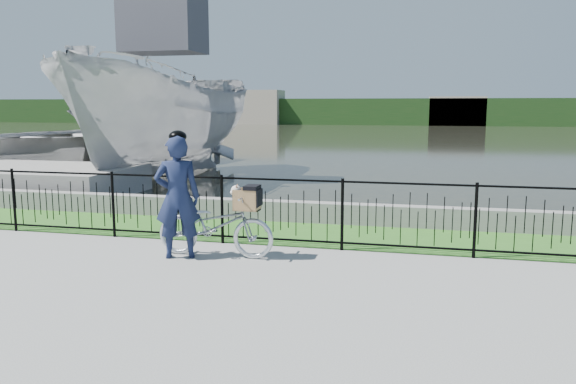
% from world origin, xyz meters
% --- Properties ---
extents(ground, '(120.00, 120.00, 0.00)m').
position_xyz_m(ground, '(0.00, 0.00, 0.00)').
color(ground, gray).
rests_on(ground, ground).
extents(grass_strip, '(60.00, 2.00, 0.01)m').
position_xyz_m(grass_strip, '(0.00, 2.60, 0.00)').
color(grass_strip, '#316920').
rests_on(grass_strip, ground).
extents(water, '(120.00, 120.00, 0.00)m').
position_xyz_m(water, '(0.00, 33.00, 0.00)').
color(water, '#2A2B20').
rests_on(water, ground).
extents(quay_wall, '(60.00, 0.30, 0.40)m').
position_xyz_m(quay_wall, '(0.00, 3.60, 0.20)').
color(quay_wall, gray).
rests_on(quay_wall, ground).
extents(fence, '(14.00, 0.06, 1.15)m').
position_xyz_m(fence, '(0.00, 1.60, 0.58)').
color(fence, black).
rests_on(fence, ground).
extents(far_treeline, '(120.00, 6.00, 3.00)m').
position_xyz_m(far_treeline, '(0.00, 60.00, 1.50)').
color(far_treeline, '#203F18').
rests_on(far_treeline, ground).
extents(far_building_left, '(8.00, 4.00, 4.00)m').
position_xyz_m(far_building_left, '(-18.00, 58.00, 2.00)').
color(far_building_left, '#A49884').
rests_on(far_building_left, ground).
extents(far_building_right, '(6.00, 3.00, 3.20)m').
position_xyz_m(far_building_right, '(6.00, 58.50, 1.60)').
color(far_building_right, '#A49884').
rests_on(far_building_right, ground).
extents(bicycle_rig, '(1.82, 0.64, 1.13)m').
position_xyz_m(bicycle_rig, '(-0.81, 0.81, 0.49)').
color(bicycle_rig, silver).
rests_on(bicycle_rig, ground).
extents(cyclist, '(0.79, 0.66, 1.91)m').
position_xyz_m(cyclist, '(-1.34, 0.62, 0.94)').
color(cyclist, '#161E3D').
rests_on(cyclist, ground).
extents(boat_near, '(4.00, 9.45, 5.38)m').
position_xyz_m(boat_near, '(-5.25, 8.55, 1.92)').
color(boat_near, '#AAABAB').
rests_on(boat_near, water).
extents(boat_far, '(10.67, 12.29, 2.13)m').
position_xyz_m(boat_far, '(-9.18, 10.98, 1.06)').
color(boat_far, '#AAABAB').
rests_on(boat_far, water).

